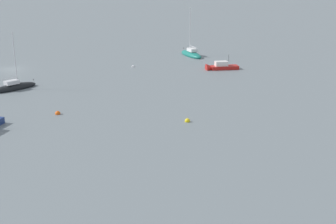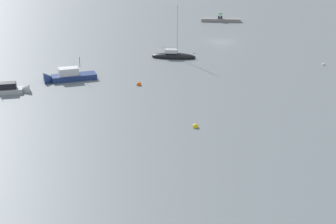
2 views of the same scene
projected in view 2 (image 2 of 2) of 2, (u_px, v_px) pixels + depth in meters
The scene contains 11 objects.
ground_plane at pixel (222, 42), 86.45m from camera, with size 500.00×500.00×0.00m, color slate.
seawall_pier at pixel (221, 20), 105.24m from camera, with size 8.47×1.81×0.68m.
person_seated_dark_left at pixel (221, 17), 104.92m from camera, with size 0.45×0.64×0.73m.
person_seated_blue_right at pixel (219, 17), 104.93m from camera, with size 0.45×0.64×0.73m.
umbrella_open_green at pixel (220, 13), 104.70m from camera, with size 1.25×1.25×1.27m.
sailboat_black_far at pixel (173, 56), 75.21m from camera, with size 6.95×2.23×8.49m.
motorboat_navy_near at pixel (66, 78), 63.99m from camera, with size 7.03×4.68×3.80m.
motorboat_grey_mid at pixel (11, 90), 59.13m from camera, with size 5.55×3.15×2.98m.
mooring_buoy_near at pixel (195, 126), 48.81m from camera, with size 0.60×0.60×0.60m.
mooring_buoy_mid at pixel (323, 65), 71.42m from camera, with size 0.48×0.48×0.48m.
mooring_buoy_far at pixel (139, 84), 62.11m from camera, with size 0.62×0.62×0.62m.
Camera 2 is at (1.57, 85.88, 18.54)m, focal length 52.14 mm.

